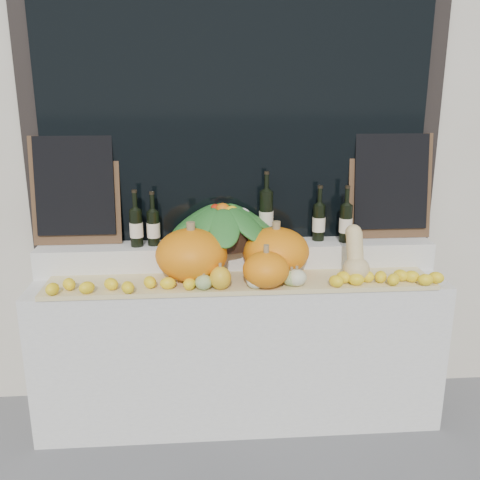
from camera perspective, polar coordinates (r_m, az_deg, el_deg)
The scene contains 18 objects.
storefront_facade at distance 3.59m, azimuth -1.03°, elevation 21.29°, with size 7.00×0.94×4.50m.
display_sill at distance 3.22m, azimuth -0.10°, elevation -11.31°, with size 2.30×0.55×0.88m, color silver.
rear_tier at distance 3.16m, azimuth -0.31°, elevation -1.65°, with size 2.30×0.25×0.16m, color silver.
straw_bedding at distance 2.92m, azimuth 0.07°, elevation -4.56°, with size 2.10×0.32×0.03m, color tan.
pumpkin_left at distance 2.90m, azimuth -5.19°, elevation -1.55°, with size 0.39×0.39×0.28m, color orange.
pumpkin_right at distance 2.99m, azimuth 3.85°, elevation -1.19°, with size 0.37×0.37×0.26m, color orange.
pumpkin_center at distance 2.80m, azimuth 2.79°, elevation -3.17°, with size 0.25×0.25×0.19m, color orange.
butternut_squash at distance 2.97m, azimuth 12.21°, elevation -1.83°, with size 0.15×0.21×0.29m.
decorative_gourds at distance 2.80m, azimuth 1.32°, elevation -4.17°, with size 0.59×0.13×0.15m.
lemon_heap at distance 2.80m, azimuth 0.25°, elevation -4.51°, with size 2.20×0.16×0.06m, color yellow, non-canonical shape.
produce_bowl at distance 3.08m, azimuth -1.84°, elevation 1.80°, with size 0.64×0.64×0.25m.
wine_bottle_far_left at distance 3.09m, azimuth -11.01°, elevation 1.36°, with size 0.08×0.08×0.33m.
wine_bottle_near_left at distance 3.10m, azimuth -9.23°, elevation 1.34°, with size 0.08×0.08×0.31m.
wine_bottle_tall at distance 3.13m, azimuth 2.81°, elevation 2.61°, with size 0.08×0.08×0.41m.
wine_bottle_near_right at distance 3.19m, azimuth 8.40°, elevation 1.95°, with size 0.08×0.08×0.33m.
wine_bottle_far_right at distance 3.18m, azimuth 11.21°, elevation 1.84°, with size 0.08×0.08×0.33m.
chalkboard_left at distance 3.19m, azimuth -17.18°, elevation 5.27°, with size 0.50×0.11×0.62m.
chalkboard_right at distance 3.31m, azimuth 15.77°, elevation 5.76°, with size 0.50×0.11×0.62m.
Camera 1 is at (-0.21, -1.32, 1.93)m, focal length 40.00 mm.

